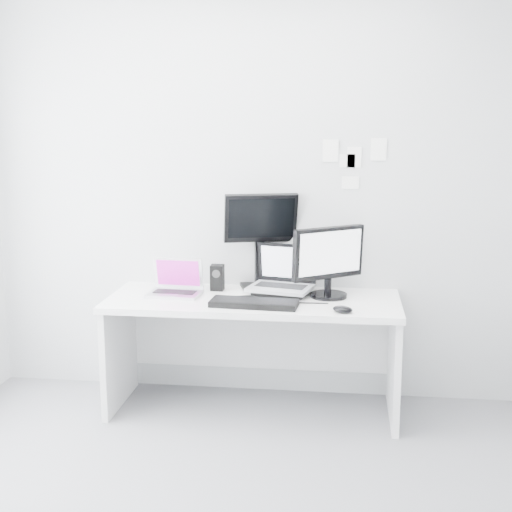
% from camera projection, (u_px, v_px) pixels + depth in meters
% --- Properties ---
extents(back_wall, '(3.60, 0.00, 3.60)m').
position_uv_depth(back_wall, '(260.00, 192.00, 4.61)').
color(back_wall, '#B7BABB').
rests_on(back_wall, ground).
extents(desk, '(1.80, 0.70, 0.73)m').
position_uv_depth(desk, '(253.00, 355.00, 4.45)').
color(desk, white).
rests_on(desk, ground).
extents(macbook, '(0.34, 0.26, 0.24)m').
position_uv_depth(macbook, '(174.00, 277.00, 4.42)').
color(macbook, silver).
rests_on(macbook, desk).
extents(speaker, '(0.09, 0.09, 0.17)m').
position_uv_depth(speaker, '(217.00, 278.00, 4.58)').
color(speaker, black).
rests_on(speaker, desk).
extents(dell_laptop, '(0.44, 0.38, 0.32)m').
position_uv_depth(dell_laptop, '(280.00, 270.00, 4.44)').
color(dell_laptop, '#A4A6AB').
rests_on(dell_laptop, desk).
extents(rear_monitor, '(0.50, 0.30, 0.64)m').
position_uv_depth(rear_monitor, '(260.00, 239.00, 4.60)').
color(rear_monitor, black).
rests_on(rear_monitor, desk).
extents(samsung_monitor, '(0.54, 0.48, 0.46)m').
position_uv_depth(samsung_monitor, '(329.00, 261.00, 4.37)').
color(samsung_monitor, black).
rests_on(samsung_monitor, desk).
extents(keyboard, '(0.53, 0.22, 0.03)m').
position_uv_depth(keyboard, '(254.00, 303.00, 4.20)').
color(keyboard, black).
rests_on(keyboard, desk).
extents(mouse, '(0.14, 0.12, 0.04)m').
position_uv_depth(mouse, '(343.00, 309.00, 4.05)').
color(mouse, black).
rests_on(mouse, desk).
extents(wall_note_0, '(0.10, 0.00, 0.14)m').
position_uv_depth(wall_note_0, '(331.00, 151.00, 4.49)').
color(wall_note_0, white).
rests_on(wall_note_0, back_wall).
extents(wall_note_1, '(0.09, 0.00, 0.13)m').
position_uv_depth(wall_note_1, '(354.00, 157.00, 4.48)').
color(wall_note_1, white).
rests_on(wall_note_1, back_wall).
extents(wall_note_2, '(0.10, 0.00, 0.14)m').
position_uv_depth(wall_note_2, '(379.00, 149.00, 4.45)').
color(wall_note_2, white).
rests_on(wall_note_2, back_wall).
extents(wall_note_3, '(0.11, 0.00, 0.08)m').
position_uv_depth(wall_note_3, '(350.00, 183.00, 4.51)').
color(wall_note_3, white).
rests_on(wall_note_3, back_wall).
extents(wall_note_4, '(0.10, 0.00, 0.08)m').
position_uv_depth(wall_note_4, '(347.00, 161.00, 4.49)').
color(wall_note_4, white).
rests_on(wall_note_4, back_wall).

